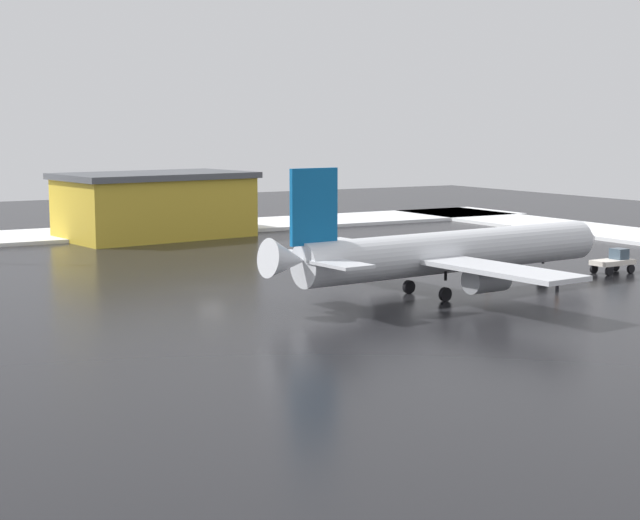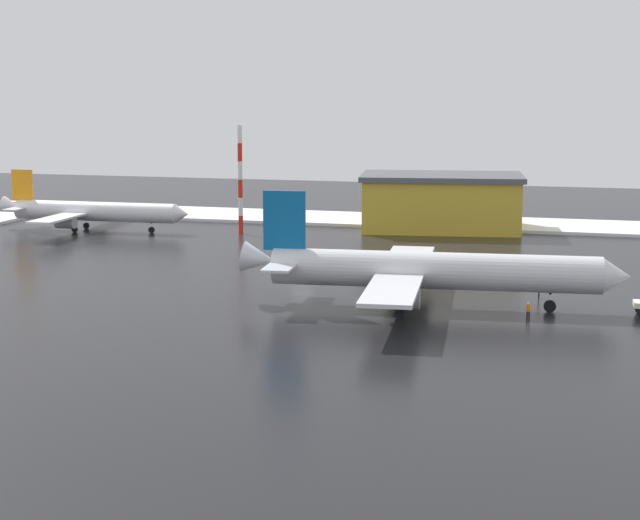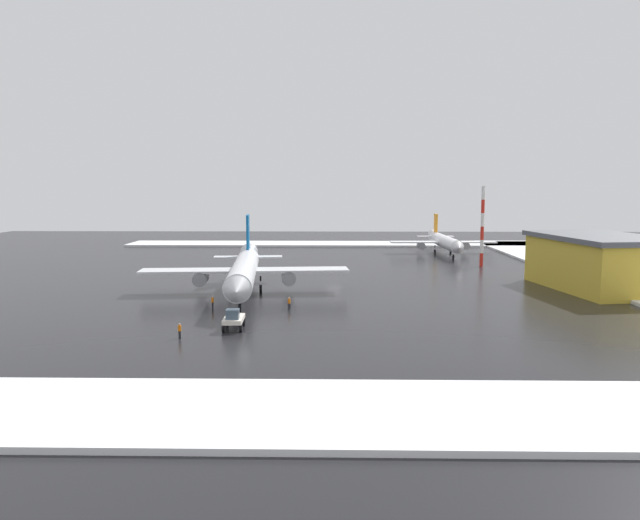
# 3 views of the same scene
# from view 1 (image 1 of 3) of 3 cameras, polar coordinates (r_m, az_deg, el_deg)

# --- Properties ---
(ground_plane) EXTENTS (240.00, 240.00, 0.00)m
(ground_plane) POSITION_cam_1_polar(r_m,az_deg,el_deg) (91.50, -6.34, -1.65)
(ground_plane) COLOR black
(snow_bank_far) EXTENTS (152.00, 16.00, 0.49)m
(snow_bank_far) POSITION_cam_1_polar(r_m,az_deg,el_deg) (138.38, -14.66, 1.43)
(snow_bank_far) COLOR white
(snow_bank_far) RESTS_ON ground_plane
(airplane_distant_tail) EXTENTS (39.15, 32.53, 11.62)m
(airplane_distant_tail) POSITION_cam_1_polar(r_m,az_deg,el_deg) (87.64, 7.41, 0.46)
(airplane_distant_tail) COLOR silver
(airplane_distant_tail) RESTS_ON ground_plane
(pushback_tug) EXTENTS (4.68, 2.45, 2.50)m
(pushback_tug) POSITION_cam_1_polar(r_m,az_deg,el_deg) (104.66, 16.76, -0.04)
(pushback_tug) COLOR silver
(pushback_tug) RESTS_ON ground_plane
(ground_crew_beside_wing) EXTENTS (0.36, 0.36, 1.71)m
(ground_crew_beside_wing) POSITION_cam_1_polar(r_m,az_deg,el_deg) (92.66, 13.65, -1.09)
(ground_crew_beside_wing) COLOR black
(ground_crew_beside_wing) RESTS_ON ground_plane
(ground_crew_by_nose_gear) EXTENTS (0.36, 0.36, 1.71)m
(ground_crew_by_nose_gear) POSITION_cam_1_polar(r_m,az_deg,el_deg) (100.73, 9.77, -0.29)
(ground_crew_by_nose_gear) COLOR black
(ground_crew_by_nose_gear) RESTS_ON ground_plane
(cargo_hangar) EXTENTS (26.85, 18.35, 8.80)m
(cargo_hangar) POSITION_cam_1_polar(r_m,az_deg,el_deg) (134.19, -9.58, 3.18)
(cargo_hangar) COLOR gold
(cargo_hangar) RESTS_ON ground_plane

